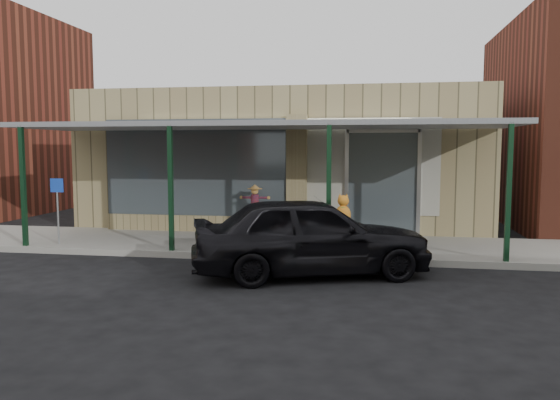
% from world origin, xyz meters
% --- Properties ---
extents(ground, '(120.00, 120.00, 0.00)m').
position_xyz_m(ground, '(0.00, 0.00, 0.00)').
color(ground, black).
rests_on(ground, ground).
extents(sidewalk, '(40.00, 3.20, 0.15)m').
position_xyz_m(sidewalk, '(0.00, 3.60, 0.07)').
color(sidewalk, gray).
rests_on(sidewalk, ground).
extents(storefront, '(12.00, 6.25, 4.20)m').
position_xyz_m(storefront, '(-0.00, 8.16, 2.09)').
color(storefront, '#93855A').
rests_on(storefront, ground).
extents(awning, '(12.00, 3.00, 3.04)m').
position_xyz_m(awning, '(0.00, 3.56, 3.01)').
color(awning, slate).
rests_on(awning, ground).
extents(block_buildings_near, '(61.00, 8.00, 8.00)m').
position_xyz_m(block_buildings_near, '(2.01, 9.20, 3.77)').
color(block_buildings_near, brown).
rests_on(block_buildings_near, ground).
extents(barrel_scarecrow, '(0.84, 0.62, 1.38)m').
position_xyz_m(barrel_scarecrow, '(-0.36, 4.55, 0.62)').
color(barrel_scarecrow, '#503820').
rests_on(barrel_scarecrow, sidewalk).
extents(barrel_pumpkin, '(0.70, 0.70, 0.79)m').
position_xyz_m(barrel_pumpkin, '(1.50, 3.70, 0.43)').
color(barrel_pumpkin, '#503820').
rests_on(barrel_pumpkin, sidewalk).
extents(handicap_sign, '(0.33, 0.04, 1.61)m').
position_xyz_m(handicap_sign, '(-4.82, 2.46, 1.19)').
color(handicap_sign, gray).
rests_on(handicap_sign, sidewalk).
extents(parked_sedan, '(4.98, 3.23, 1.58)m').
position_xyz_m(parked_sedan, '(1.55, 0.88, 0.79)').
color(parked_sedan, black).
rests_on(parked_sedan, ground).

